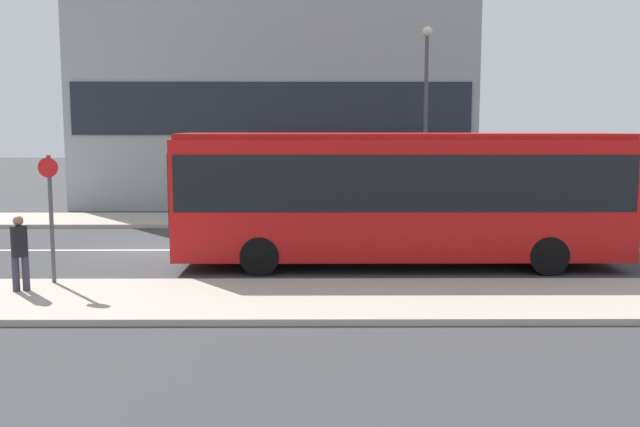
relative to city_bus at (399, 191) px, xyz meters
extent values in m
plane|color=#3A3A3D|center=(-6.67, 2.42, -1.98)|extent=(120.00, 120.00, 0.00)
cube|color=#B2A899|center=(-6.67, -3.83, -1.91)|extent=(44.00, 3.50, 0.13)
cube|color=#B2A899|center=(-6.67, 8.67, -1.91)|extent=(44.00, 3.50, 0.13)
cube|color=silver|center=(-6.67, 2.42, -1.97)|extent=(41.80, 0.16, 0.01)
cube|color=#9EA3A8|center=(-4.01, 14.11, 5.92)|extent=(17.48, 4.38, 15.79)
cube|color=#1E232D|center=(-4.01, 11.89, 2.36)|extent=(16.78, 0.08, 2.20)
cube|color=red|center=(0.01, 0.00, -0.17)|extent=(11.39, 2.50, 2.99)
cube|color=black|center=(0.01, 0.00, 0.28)|extent=(11.16, 2.53, 1.38)
cube|color=red|center=(0.01, 0.00, 1.40)|extent=(11.22, 2.30, 0.14)
cube|color=black|center=(-5.71, 0.00, 0.10)|extent=(0.05, 2.20, 1.80)
cube|color=yellow|center=(-5.71, 0.00, 1.12)|extent=(0.04, 1.75, 0.32)
cylinder|color=black|center=(-3.52, -1.14, -1.50)|extent=(0.96, 0.28, 0.96)
cylinder|color=black|center=(-3.52, 1.14, -1.50)|extent=(0.96, 0.28, 0.96)
cylinder|color=black|center=(3.54, -1.14, -1.50)|extent=(0.96, 0.28, 0.96)
cylinder|color=black|center=(3.54, 1.14, -1.50)|extent=(0.96, 0.28, 0.96)
cube|color=maroon|center=(7.88, 6.00, -1.49)|extent=(4.28, 1.79, 0.68)
cube|color=#21262B|center=(7.75, 6.00, -0.91)|extent=(2.36, 1.57, 0.49)
cylinder|color=black|center=(9.21, 6.81, -1.68)|extent=(0.60, 0.18, 0.60)
cylinder|color=black|center=(6.55, 5.20, -1.68)|extent=(0.60, 0.18, 0.60)
cylinder|color=black|center=(6.55, 6.81, -1.68)|extent=(0.60, 0.18, 0.60)
cylinder|color=#383347|center=(-8.54, -3.32, -1.47)|extent=(0.15, 0.15, 0.75)
cylinder|color=#383347|center=(-8.35, -3.26, -1.47)|extent=(0.15, 0.15, 0.75)
cylinder|color=black|center=(-8.45, -3.29, -0.77)|extent=(0.34, 0.34, 0.65)
sphere|color=#936B4C|center=(-8.45, -3.29, -0.33)|extent=(0.21, 0.21, 0.21)
cylinder|color=#4C4C51|center=(-8.05, -2.47, -0.42)|extent=(0.09, 0.09, 2.86)
cylinder|color=red|center=(-8.05, -2.53, 0.75)|extent=(0.44, 0.03, 0.44)
cylinder|color=#4C4C51|center=(1.80, 7.55, 1.50)|extent=(0.14, 0.14, 6.70)
sphere|color=silver|center=(1.80, 7.55, 4.96)|extent=(0.36, 0.36, 0.36)
camera|label=1|loc=(-2.15, -18.23, 1.68)|focal=40.00mm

